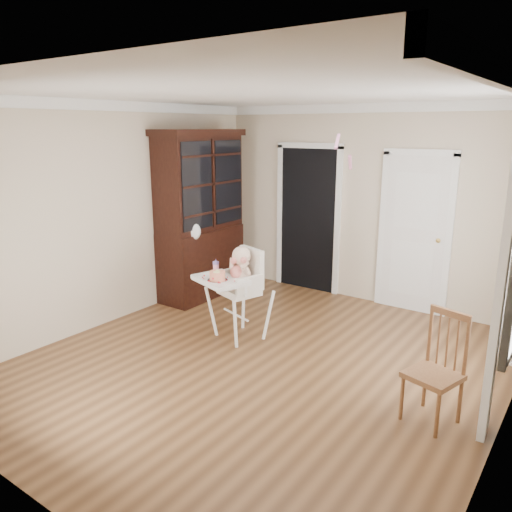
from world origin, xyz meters
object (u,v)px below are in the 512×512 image
Objects in this scene: high_chair at (239,283)px; china_cabinet at (200,215)px; dining_chair at (435,372)px; sippy_cup at (216,267)px; cake at (217,276)px.

high_chair is 0.46× the size of china_cabinet.
dining_chair is (2.35, -0.42, -0.22)m from high_chair.
china_cabinet reaches higher than sippy_cup.
china_cabinet is 2.49× the size of dining_chair.
dining_chair is (3.74, -1.33, -0.74)m from china_cabinet.
sippy_cup is 0.07× the size of china_cabinet.
cake is 0.24× the size of dining_chair.
cake is at bearing -167.58° from dining_chair.
cake is at bearing -91.81° from high_chair.
dining_chair is at bearing 8.11° from high_chair.
china_cabinet reaches higher than dining_chair.
china_cabinet is (-1.09, 0.96, 0.36)m from sippy_cup.
dining_chair reaches higher than cake.
cake is at bearing -42.41° from china_cabinet.
high_chair reaches higher than cake.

